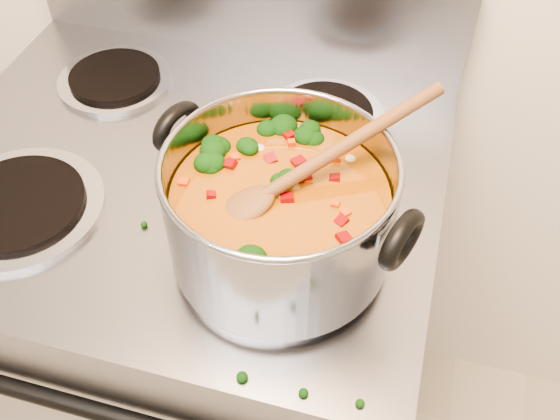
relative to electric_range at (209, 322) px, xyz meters
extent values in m
cube|color=gray|center=(0.00, 0.00, -0.01)|extent=(0.77, 0.67, 0.92)
cube|color=gray|center=(0.00, 0.31, 0.53)|extent=(0.77, 0.03, 0.16)
cylinder|color=black|center=(0.00, -0.35, 0.33)|extent=(0.65, 0.02, 0.02)
cylinder|color=#A5A5AD|center=(-0.18, -0.15, 0.46)|extent=(0.23, 0.23, 0.01)
cylinder|color=black|center=(-0.18, -0.15, 0.46)|extent=(0.18, 0.18, 0.01)
cylinder|color=#A5A5AD|center=(0.18, -0.15, 0.46)|extent=(0.23, 0.23, 0.01)
cylinder|color=black|center=(0.18, -0.15, 0.46)|extent=(0.18, 0.18, 0.01)
cylinder|color=#A5A5AD|center=(-0.18, 0.15, 0.46)|extent=(0.19, 0.19, 0.01)
cylinder|color=black|center=(-0.18, 0.15, 0.46)|extent=(0.15, 0.15, 0.01)
cylinder|color=#A5A5AD|center=(0.18, 0.15, 0.46)|extent=(0.19, 0.19, 0.01)
cylinder|color=black|center=(0.18, 0.15, 0.46)|extent=(0.15, 0.15, 0.01)
cylinder|color=gray|center=(0.19, -0.14, 0.54)|extent=(0.27, 0.27, 0.15)
torus|color=gray|center=(0.19, -0.14, 0.62)|extent=(0.28, 0.28, 0.01)
cylinder|color=#9A5D0E|center=(0.19, -0.14, 0.52)|extent=(0.26, 0.26, 0.10)
torus|color=black|center=(0.04, -0.09, 0.60)|extent=(0.05, 0.08, 0.08)
torus|color=black|center=(0.33, -0.19, 0.60)|extent=(0.05, 0.08, 0.08)
ellipsoid|color=black|center=(0.08, -0.14, 0.57)|extent=(0.04, 0.04, 0.03)
ellipsoid|color=black|center=(0.29, -0.09, 0.57)|extent=(0.04, 0.04, 0.03)
ellipsoid|color=black|center=(0.14, -0.04, 0.57)|extent=(0.04, 0.04, 0.03)
ellipsoid|color=black|center=(0.18, -0.17, 0.57)|extent=(0.04, 0.04, 0.03)
ellipsoid|color=black|center=(0.18, -0.15, 0.57)|extent=(0.04, 0.04, 0.03)
ellipsoid|color=black|center=(0.23, -0.03, 0.57)|extent=(0.04, 0.04, 0.03)
ellipsoid|color=black|center=(0.27, -0.15, 0.57)|extent=(0.04, 0.04, 0.03)
ellipsoid|color=maroon|center=(0.27, -0.08, 0.57)|extent=(0.01, 0.01, 0.01)
ellipsoid|color=maroon|center=(0.14, -0.07, 0.57)|extent=(0.01, 0.01, 0.01)
ellipsoid|color=maroon|center=(0.16, -0.04, 0.57)|extent=(0.01, 0.01, 0.01)
ellipsoid|color=maroon|center=(0.21, -0.15, 0.57)|extent=(0.01, 0.01, 0.01)
ellipsoid|color=maroon|center=(0.12, -0.06, 0.57)|extent=(0.01, 0.01, 0.01)
ellipsoid|color=maroon|center=(0.19, -0.17, 0.57)|extent=(0.01, 0.01, 0.01)
ellipsoid|color=maroon|center=(0.16, -0.23, 0.57)|extent=(0.01, 0.01, 0.01)
ellipsoid|color=maroon|center=(0.16, -0.17, 0.57)|extent=(0.01, 0.01, 0.01)
ellipsoid|color=maroon|center=(0.18, -0.05, 0.57)|extent=(0.01, 0.01, 0.01)
ellipsoid|color=maroon|center=(0.09, -0.12, 0.57)|extent=(0.01, 0.01, 0.01)
ellipsoid|color=maroon|center=(0.24, -0.05, 0.57)|extent=(0.01, 0.01, 0.01)
ellipsoid|color=#CD3F0B|center=(0.12, -0.10, 0.57)|extent=(0.01, 0.01, 0.01)
ellipsoid|color=#CD3F0B|center=(0.18, -0.04, 0.57)|extent=(0.01, 0.01, 0.01)
ellipsoid|color=#CD3F0B|center=(0.10, -0.21, 0.57)|extent=(0.01, 0.01, 0.01)
ellipsoid|color=#CD3F0B|center=(0.22, -0.18, 0.57)|extent=(0.01, 0.01, 0.01)
ellipsoid|color=#CD3F0B|center=(0.15, -0.14, 0.57)|extent=(0.01, 0.01, 0.01)
ellipsoid|color=#CD3F0B|center=(0.27, -0.19, 0.57)|extent=(0.01, 0.01, 0.01)
ellipsoid|color=#CD3F0B|center=(0.19, -0.12, 0.57)|extent=(0.01, 0.01, 0.01)
ellipsoid|color=#CD3F0B|center=(0.28, -0.18, 0.57)|extent=(0.01, 0.01, 0.01)
ellipsoid|color=#CD3F0B|center=(0.23, -0.03, 0.57)|extent=(0.01, 0.01, 0.01)
ellipsoid|color=beige|center=(0.30, -0.16, 0.57)|extent=(0.02, 0.02, 0.01)
ellipsoid|color=beige|center=(0.23, -0.14, 0.57)|extent=(0.02, 0.02, 0.01)
ellipsoid|color=beige|center=(0.22, -0.04, 0.57)|extent=(0.02, 0.02, 0.01)
ellipsoid|color=beige|center=(0.22, -0.07, 0.57)|extent=(0.02, 0.02, 0.01)
ellipsoid|color=beige|center=(0.13, -0.05, 0.57)|extent=(0.02, 0.02, 0.01)
ellipsoid|color=beige|center=(0.22, -0.11, 0.57)|extent=(0.02, 0.02, 0.01)
ellipsoid|color=brown|center=(0.16, -0.17, 0.57)|extent=(0.09, 0.09, 0.04)
cylinder|color=brown|center=(0.25, -0.08, 0.61)|extent=(0.20, 0.19, 0.09)
ellipsoid|color=black|center=(0.29, 0.00, 0.46)|extent=(0.01, 0.01, 0.01)
ellipsoid|color=black|center=(0.02, 0.01, 0.46)|extent=(0.01, 0.01, 0.01)
ellipsoid|color=black|center=(0.00, -0.05, 0.46)|extent=(0.01, 0.01, 0.01)
ellipsoid|color=black|center=(0.35, -0.17, 0.46)|extent=(0.01, 0.01, 0.01)
ellipsoid|color=black|center=(0.06, -0.26, 0.46)|extent=(0.01, 0.01, 0.01)
camera|label=1|loc=(0.32, -0.62, 1.09)|focal=40.00mm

